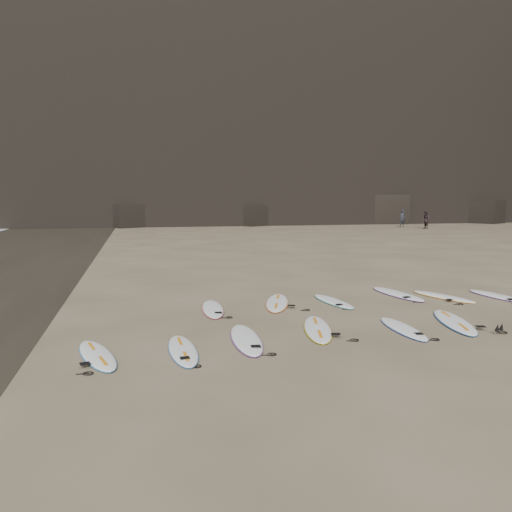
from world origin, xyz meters
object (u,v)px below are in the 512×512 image
at_px(surfboard_8, 397,294).
at_px(surfboard_9, 443,296).
at_px(surfboard_10, 498,296).
at_px(person_a, 403,218).
at_px(surfboard_5, 213,309).
at_px(surfboard_2, 318,328).
at_px(surfboard_1, 246,339).
at_px(surfboard_3, 403,328).
at_px(surfboard_7, 333,301).
at_px(surfboard_11, 97,355).
at_px(surfboard_4, 454,321).
at_px(surfboard_6, 277,302).
at_px(surfboard_0, 183,350).
at_px(person_b, 426,220).

relative_size(surfboard_8, surfboard_9, 1.12).
bearing_deg(surfboard_10, person_a, 57.64).
bearing_deg(surfboard_5, surfboard_2, -47.76).
relative_size(surfboard_1, surfboard_9, 1.08).
height_order(surfboard_3, surfboard_8, surfboard_8).
relative_size(surfboard_1, surfboard_2, 1.01).
relative_size(surfboard_7, surfboard_11, 1.00).
bearing_deg(surfboard_1, surfboard_11, -168.68).
height_order(surfboard_9, surfboard_10, surfboard_10).
bearing_deg(surfboard_11, surfboard_5, 35.61).
bearing_deg(surfboard_7, surfboard_4, -63.40).
relative_size(surfboard_5, surfboard_6, 0.90).
height_order(surfboard_3, surfboard_5, surfboard_5).
height_order(surfboard_1, surfboard_5, surfboard_1).
bearing_deg(surfboard_2, surfboard_11, -155.02).
height_order(surfboard_0, surfboard_1, surfboard_1).
xyz_separation_m(surfboard_2, surfboard_8, (4.08, 3.51, 0.00)).
bearing_deg(surfboard_1, surfboard_10, 22.26).
distance_m(surfboard_4, surfboard_11, 8.61).
xyz_separation_m(surfboard_7, surfboard_11, (-6.58, -3.78, 0.00)).
bearing_deg(surfboard_6, surfboard_5, -151.04).
height_order(surfboard_8, person_b, person_b).
bearing_deg(surfboard_8, surfboard_6, 178.55).
relative_size(surfboard_0, surfboard_2, 0.90).
bearing_deg(surfboard_1, surfboard_2, 18.27).
bearing_deg(surfboard_7, surfboard_8, 7.04).
distance_m(surfboard_0, surfboard_11, 1.69).
bearing_deg(person_b, surfboard_4, -33.77).
height_order(surfboard_4, surfboard_8, surfboard_4).
height_order(surfboard_0, surfboard_6, surfboard_6).
relative_size(surfboard_4, surfboard_5, 1.13).
bearing_deg(surfboard_4, surfboard_11, -158.35).
xyz_separation_m(surfboard_6, surfboard_7, (1.71, -0.20, -0.01)).
distance_m(surfboard_2, surfboard_9, 5.97).
relative_size(surfboard_7, person_a, 1.18).
xyz_separation_m(surfboard_6, surfboard_11, (-4.87, -3.98, -0.01)).
xyz_separation_m(surfboard_6, surfboard_10, (7.14, -0.69, -0.00)).
bearing_deg(surfboard_1, surfboard_3, 4.60).
xyz_separation_m(surfboard_0, surfboard_5, (1.17, 3.68, 0.00)).
bearing_deg(surfboard_9, surfboard_8, 131.18).
distance_m(surfboard_2, person_b, 42.80).
xyz_separation_m(surfboard_3, surfboard_4, (1.58, 0.26, 0.01)).
bearing_deg(surfboard_10, surfboard_11, -171.53).
bearing_deg(surfboard_8, surfboard_3, -124.33).
bearing_deg(surfboard_4, surfboard_8, 99.66).
bearing_deg(person_a, surfboard_0, -128.89).
xyz_separation_m(surfboard_4, surfboard_5, (-5.71, 2.92, -0.01)).
height_order(surfboard_2, surfboard_9, surfboard_2).
xyz_separation_m(surfboard_3, surfboard_10, (5.00, 2.87, 0.00)).
xyz_separation_m(surfboard_6, person_a, (24.17, 35.03, 0.91)).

